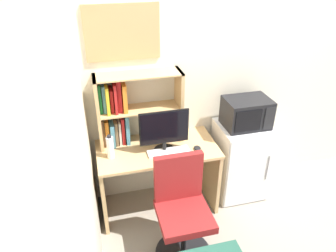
# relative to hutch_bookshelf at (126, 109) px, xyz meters

# --- Properties ---
(wall_back) EXTENTS (6.40, 0.04, 2.60)m
(wall_back) POSITION_rel_hutch_bookshelf_xyz_m (1.62, 0.13, 0.18)
(wall_back) COLOR silver
(wall_back) RESTS_ON ground_plane
(wall_left) EXTENTS (0.04, 4.40, 2.60)m
(wall_left) POSITION_rel_hutch_bookshelf_xyz_m (-0.40, -1.49, 0.18)
(wall_left) COLOR silver
(wall_left) RESTS_ON ground_plane
(desk) EXTENTS (1.18, 0.60, 0.76)m
(desk) POSITION_rel_hutch_bookshelf_xyz_m (0.26, -0.19, -0.60)
(desk) COLOR tan
(desk) RESTS_ON ground_plane
(hutch_bookshelf) EXTENTS (0.82, 0.25, 0.71)m
(hutch_bookshelf) POSITION_rel_hutch_bookshelf_xyz_m (0.00, 0.00, 0.00)
(hutch_bookshelf) COLOR tan
(hutch_bookshelf) RESTS_ON desk
(monitor) EXTENTS (0.47, 0.20, 0.43)m
(monitor) POSITION_rel_hutch_bookshelf_xyz_m (0.32, -0.25, -0.14)
(monitor) COLOR black
(monitor) RESTS_ON desk
(keyboard) EXTENTS (0.40, 0.12, 0.02)m
(keyboard) POSITION_rel_hutch_bookshelf_xyz_m (0.35, -0.29, -0.35)
(keyboard) COLOR silver
(keyboard) RESTS_ON desk
(computer_mouse) EXTENTS (0.07, 0.09, 0.03)m
(computer_mouse) POSITION_rel_hutch_bookshelf_xyz_m (0.63, -0.31, -0.35)
(computer_mouse) COLOR black
(computer_mouse) RESTS_ON desk
(water_bottle) EXTENTS (0.07, 0.07, 0.24)m
(water_bottle) POSITION_rel_hutch_bookshelf_xyz_m (-0.19, -0.24, -0.25)
(water_bottle) COLOR silver
(water_bottle) RESTS_ON desk
(mini_fridge) EXTENTS (0.53, 0.51, 0.86)m
(mini_fridge) POSITION_rel_hutch_bookshelf_xyz_m (1.20, -0.16, -0.69)
(mini_fridge) COLOR white
(mini_fridge) RESTS_ON ground_plane
(microwave) EXTENTS (0.45, 0.34, 0.30)m
(microwave) POSITION_rel_hutch_bookshelf_xyz_m (1.20, -0.16, -0.11)
(microwave) COLOR black
(microwave) RESTS_ON mini_fridge
(desk_chair) EXTENTS (0.51, 0.51, 0.98)m
(desk_chair) POSITION_rel_hutch_bookshelf_xyz_m (0.34, -0.81, -0.69)
(desk_chair) COLOR black
(desk_chair) RESTS_ON ground_plane
(wall_corkboard) EXTENTS (0.67, 0.02, 0.49)m
(wall_corkboard) POSITION_rel_hutch_bookshelf_xyz_m (0.03, 0.10, 0.70)
(wall_corkboard) COLOR tan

